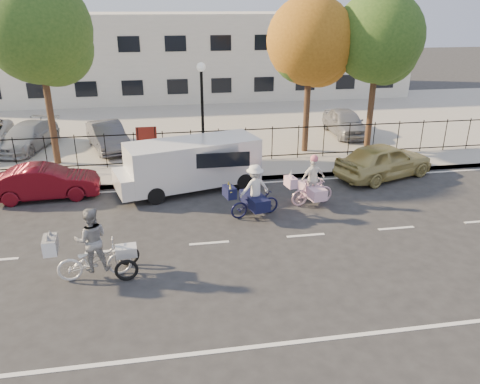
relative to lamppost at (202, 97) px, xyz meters
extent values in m
plane|color=#333334|center=(-0.50, -6.80, -3.11)|extent=(120.00, 120.00, 0.00)
cube|color=#A8A399|center=(-0.50, -1.75, -3.04)|extent=(60.00, 0.10, 0.15)
cube|color=#A8A399|center=(-0.50, -0.70, -3.04)|extent=(60.00, 2.20, 0.15)
cube|color=#A8A399|center=(-0.50, 8.20, -3.04)|extent=(60.00, 15.60, 0.15)
cube|color=silver|center=(-0.50, 18.20, -0.11)|extent=(34.00, 10.00, 6.00)
cylinder|color=black|center=(0.00, 0.00, -0.96)|extent=(0.12, 0.12, 4.00)
sphere|color=white|center=(0.00, 0.00, 1.19)|extent=(0.36, 0.36, 0.36)
cylinder|color=black|center=(-2.70, 0.00, -2.06)|extent=(0.06, 0.06, 1.80)
cylinder|color=black|center=(-2.00, 0.00, -2.06)|extent=(0.06, 0.06, 1.80)
cube|color=#59140F|center=(-2.35, 0.00, -1.46)|extent=(0.85, 0.04, 0.60)
imported|color=silver|center=(-3.62, -8.16, -2.62)|extent=(1.93, 0.83, 0.98)
imported|color=white|center=(-3.62, -8.16, -2.01)|extent=(0.90, 0.73, 1.72)
cube|color=white|center=(-4.60, -8.25, -2.02)|extent=(0.38, 0.63, 0.39)
cone|color=white|center=(-4.60, -8.12, -1.76)|extent=(0.15, 0.15, 0.20)
cone|color=white|center=(-4.60, -8.38, -1.76)|extent=(0.15, 0.15, 0.20)
torus|color=black|center=(-2.81, -8.46, -2.81)|extent=(0.62, 0.15, 0.61)
torus|color=black|center=(-2.81, -7.70, -2.81)|extent=(0.62, 0.15, 0.61)
cube|color=white|center=(-2.81, -8.08, -2.46)|extent=(0.58, 0.43, 0.27)
imported|color=#FFC2D2|center=(3.42, -4.48, -2.63)|extent=(1.65, 0.74, 0.96)
imported|color=white|center=(3.42, -4.48, -2.14)|extent=(0.94, 0.53, 1.51)
cube|color=#E7B0CB|center=(2.57, -4.64, -2.15)|extent=(0.38, 0.57, 0.35)
cone|color=white|center=(2.57, -4.64, -1.84)|extent=(0.12, 0.12, 0.31)
cube|color=#E7B0CB|center=(3.42, -4.48, -2.58)|extent=(0.75, 1.32, 0.38)
sphere|color=#EB6F84|center=(3.42, -4.48, -1.40)|extent=(0.27, 0.27, 0.27)
imported|color=black|center=(1.22, -5.09, -2.66)|extent=(1.82, 0.99, 0.91)
imported|color=white|center=(1.22, -5.09, -2.10)|extent=(1.13, 0.81, 1.58)
cube|color=black|center=(0.34, -5.30, -2.11)|extent=(0.42, 0.61, 0.36)
cone|color=gold|center=(0.34, -5.12, -1.91)|extent=(0.12, 0.24, 0.32)
cone|color=gold|center=(0.34, -5.48, -1.91)|extent=(0.12, 0.24, 0.32)
cube|color=black|center=(1.22, -5.09, -2.56)|extent=(0.85, 1.40, 0.40)
cube|color=white|center=(-0.60, -2.30, -2.02)|extent=(5.22, 3.04, 1.64)
cube|color=white|center=(-3.29, -2.30, -2.47)|extent=(0.90, 1.83, 0.73)
cylinder|color=black|center=(-2.33, -3.10, -2.79)|extent=(0.68, 0.39, 0.64)
cylinder|color=black|center=(-2.33, -1.50, -2.79)|extent=(0.68, 0.39, 0.64)
cylinder|color=black|center=(1.13, -3.10, -2.79)|extent=(0.68, 0.39, 0.64)
cylinder|color=black|center=(1.13, -1.50, -2.79)|extent=(0.68, 0.39, 0.64)
imported|color=#5D0A14|center=(-6.00, -2.30, -2.49)|extent=(3.84, 1.53, 1.24)
imported|color=tan|center=(7.15, -2.30, -2.38)|extent=(4.60, 3.06, 1.45)
imported|color=#A3A6AA|center=(-8.07, 3.86, -2.35)|extent=(2.70, 4.53, 1.23)
imported|color=#4D4F55|center=(-4.28, 3.17, -2.31)|extent=(2.48, 4.16, 1.30)
imported|color=#9A9BA1|center=(7.89, 3.87, -2.29)|extent=(1.72, 4.00, 1.34)
cylinder|color=#442D1D|center=(-6.31, 1.40, -0.61)|extent=(0.28, 0.28, 5.00)
sphere|color=#385B1E|center=(-6.31, 1.40, 2.60)|extent=(4.29, 4.29, 4.29)
sphere|color=#385B1E|center=(-5.81, 1.60, 1.89)|extent=(3.14, 3.14, 3.14)
cylinder|color=#442D1D|center=(4.93, 1.40, -0.86)|extent=(0.28, 0.28, 4.50)
sphere|color=#9F6219|center=(4.93, 1.40, 2.03)|extent=(3.86, 3.86, 3.86)
sphere|color=#9F6219|center=(5.43, 1.60, 1.39)|extent=(2.83, 2.83, 2.83)
cylinder|color=#442D1D|center=(7.87, 0.96, -0.80)|extent=(0.28, 0.28, 4.63)
sphere|color=#385B1E|center=(7.87, 0.96, 2.18)|extent=(3.97, 3.97, 3.97)
sphere|color=#385B1E|center=(8.37, 1.16, 1.52)|extent=(2.91, 2.91, 2.91)
camera|label=1|loc=(-1.65, -19.18, 3.57)|focal=35.00mm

